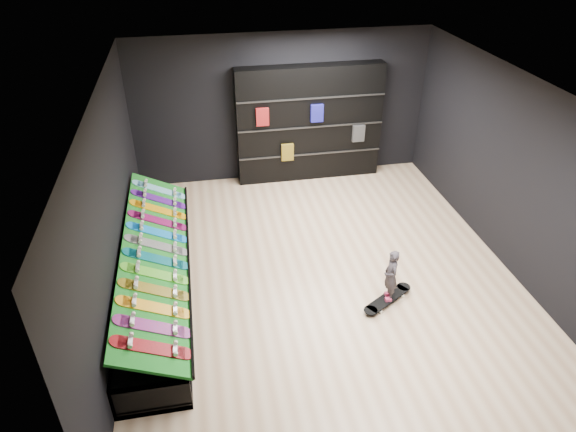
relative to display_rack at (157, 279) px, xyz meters
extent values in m
cube|color=beige|center=(2.55, 0.00, -0.25)|extent=(6.00, 7.00, 0.01)
cube|color=white|center=(2.55, 0.00, 2.75)|extent=(6.00, 7.00, 0.01)
cube|color=black|center=(2.55, 3.50, 1.25)|extent=(6.00, 0.02, 3.00)
cube|color=black|center=(2.55, -3.50, 1.25)|extent=(6.00, 0.02, 3.00)
cube|color=black|center=(-0.45, 0.00, 1.25)|extent=(0.02, 7.00, 3.00)
cube|color=black|center=(5.55, 0.00, 1.25)|extent=(0.02, 7.00, 3.00)
cube|color=#0F6316|center=(0.05, 0.00, 0.46)|extent=(0.92, 4.50, 0.46)
cube|color=black|center=(3.08, 3.32, 0.94)|extent=(2.98, 0.35, 2.38)
imported|color=black|center=(3.35, -0.89, 0.09)|extent=(0.14, 0.19, 0.50)
camera|label=1|loc=(0.82, -6.31, 4.89)|focal=32.00mm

